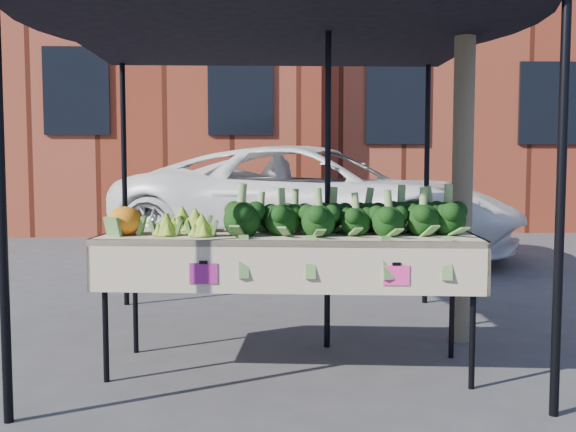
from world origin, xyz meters
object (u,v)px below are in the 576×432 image
at_px(vehicle, 317,55).
at_px(street_tree, 465,42).
at_px(table, 289,302).
at_px(canopy, 279,162).

xyz_separation_m(vehicle, street_tree, (0.75, -4.69, -0.67)).
bearing_deg(vehicle, table, -165.11).
bearing_deg(canopy, table, -85.18).
xyz_separation_m(table, vehicle, (0.58, 5.36, 2.48)).
bearing_deg(canopy, street_tree, 2.79).
distance_m(vehicle, street_tree, 4.80).
relative_size(vehicle, street_tree, 1.30).
height_order(canopy, street_tree, street_tree).
xyz_separation_m(canopy, street_tree, (1.38, 0.07, 0.89)).
height_order(canopy, vehicle, vehicle).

